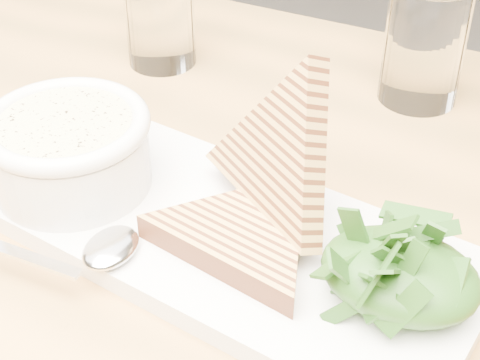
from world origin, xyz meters
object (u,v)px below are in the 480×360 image
at_px(platter, 228,238).
at_px(glass_far, 425,44).
at_px(table_top, 149,218).
at_px(soup_bowl, 71,158).
at_px(glass_near, 160,14).

height_order(platter, glass_far, glass_far).
bearing_deg(platter, table_top, 165.89).
relative_size(soup_bowl, glass_near, 1.13).
height_order(table_top, platter, platter).
relative_size(table_top, glass_near, 10.61).
bearing_deg(soup_bowl, glass_near, 104.71).
distance_m(platter, glass_near, 0.31).
relative_size(table_top, soup_bowl, 9.38).
xyz_separation_m(table_top, glass_far, (0.15, 0.26, 0.08)).
bearing_deg(glass_far, soup_bowl, -125.61).
xyz_separation_m(soup_bowl, glass_near, (-0.06, 0.24, 0.01)).
distance_m(table_top, soup_bowl, 0.08).
bearing_deg(glass_far, platter, -103.44).
relative_size(table_top, glass_far, 9.92).
bearing_deg(soup_bowl, glass_far, 54.39).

